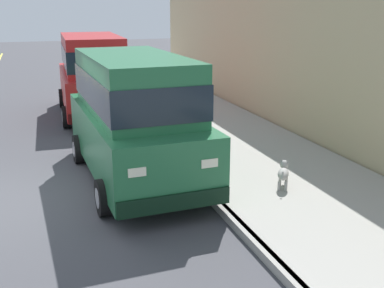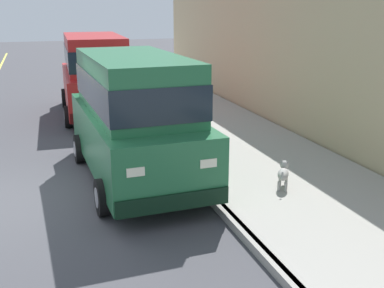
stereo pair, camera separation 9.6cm
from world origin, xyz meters
name	(u,v)px [view 2 (the right image)]	position (x,y,z in m)	size (l,w,h in m)	color
ground_plane	(26,199)	(0.00, 0.00, 0.00)	(80.00, 80.00, 0.00)	#424247
curb	(192,177)	(3.20, 0.00, 0.07)	(0.16, 64.00, 0.14)	gray
sidewalk	(271,168)	(5.00, 0.00, 0.07)	(3.60, 64.00, 0.14)	#99968E
car_green_van	(135,112)	(2.16, 0.43, 1.39)	(2.27, 4.97, 2.52)	#23663D
car_red_van	(95,71)	(2.14, 6.65, 1.39)	(2.25, 4.96, 2.52)	red
dog_grey	(283,173)	(4.60, -1.24, 0.43)	(0.47, 0.66, 0.49)	#999691
building_facade	(275,51)	(7.10, 4.03, 2.12)	(0.50, 20.00, 4.23)	tan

